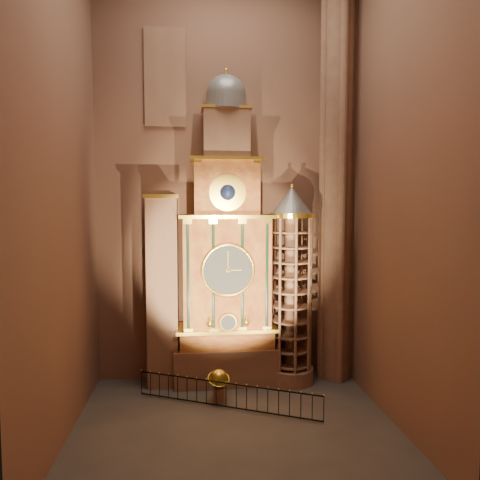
{
  "coord_description": "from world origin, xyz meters",
  "views": [
    {
      "loc": [
        -1.79,
        -17.81,
        9.39
      ],
      "look_at": [
        0.52,
        3.0,
        7.93
      ],
      "focal_mm": 32.0,
      "sensor_mm": 36.0,
      "label": 1
    }
  ],
  "objects": [
    {
      "name": "celestial_globe",
      "position": [
        -0.58,
        2.58,
        0.96
      ],
      "size": [
        1.31,
        1.26,
        1.6
      ],
      "color": "#8C634C",
      "rests_on": "floor"
    },
    {
      "name": "stair_turret",
      "position": [
        3.5,
        4.7,
        5.27
      ],
      "size": [
        2.5,
        2.5,
        10.8
      ],
      "color": "#8C634C",
      "rests_on": "floor"
    },
    {
      "name": "wall_left",
      "position": [
        -7.0,
        0.0,
        11.0
      ],
      "size": [
        0.0,
        22.0,
        22.0
      ],
      "primitive_type": "plane",
      "rotation": [
        1.57,
        0.0,
        1.57
      ],
      "color": "#835C46",
      "rests_on": "floor"
    },
    {
      "name": "wall_back",
      "position": [
        0.0,
        6.0,
        11.0
      ],
      "size": [
        22.0,
        0.0,
        22.0
      ],
      "primitive_type": "plane",
      "rotation": [
        1.57,
        0.0,
        0.0
      ],
      "color": "#835C46",
      "rests_on": "floor"
    },
    {
      "name": "portrait_tower",
      "position": [
        -3.4,
        4.98,
        5.15
      ],
      "size": [
        1.8,
        1.6,
        10.2
      ],
      "color": "#8C634C",
      "rests_on": "floor"
    },
    {
      "name": "wall_right",
      "position": [
        7.0,
        0.0,
        11.0
      ],
      "size": [
        0.0,
        22.0,
        22.0
      ],
      "primitive_type": "plane",
      "rotation": [
        1.57,
        0.0,
        -1.57
      ],
      "color": "#835C46",
      "rests_on": "floor"
    },
    {
      "name": "iron_railing",
      "position": [
        -0.28,
        1.78,
        0.66
      ],
      "size": [
        8.33,
        3.9,
        1.21
      ],
      "color": "black",
      "rests_on": "floor"
    },
    {
      "name": "astronomical_clock",
      "position": [
        0.0,
        4.96,
        6.68
      ],
      "size": [
        5.6,
        2.41,
        16.7
      ],
      "color": "#8C634C",
      "rests_on": "floor"
    },
    {
      "name": "gothic_pier",
      "position": [
        6.1,
        5.0,
        11.0
      ],
      "size": [
        2.04,
        2.04,
        22.0
      ],
      "color": "#8C634C",
      "rests_on": "floor"
    },
    {
      "name": "floor",
      "position": [
        0.0,
        0.0,
        0.0
      ],
      "size": [
        14.0,
        14.0,
        0.0
      ],
      "primitive_type": "plane",
      "color": "#383330",
      "rests_on": "ground"
    },
    {
      "name": "stained_glass_window",
      "position": [
        -3.2,
        5.92,
        16.5
      ],
      "size": [
        2.2,
        0.14,
        5.2
      ],
      "color": "navy",
      "rests_on": "wall_back"
    }
  ]
}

